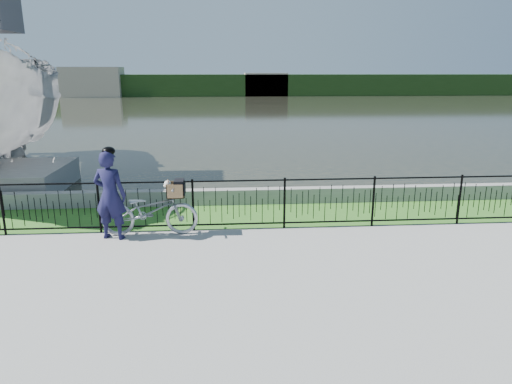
{
  "coord_description": "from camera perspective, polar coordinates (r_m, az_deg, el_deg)",
  "views": [
    {
      "loc": [
        -0.34,
        -7.96,
        3.38
      ],
      "look_at": [
        0.33,
        1.0,
        1.0
      ],
      "focal_mm": 32.0,
      "sensor_mm": 36.0,
      "label": 1
    }
  ],
  "objects": [
    {
      "name": "bicycle_rig",
      "position": [
        9.91,
        -13.09,
        -2.22
      ],
      "size": [
        2.02,
        0.71,
        1.21
      ],
      "color": "#A8ACB4",
      "rests_on": "ground"
    },
    {
      "name": "fence",
      "position": [
        9.97,
        -2.13,
        -1.52
      ],
      "size": [
        14.0,
        0.06,
        1.15
      ],
      "primitive_type": null,
      "color": "black",
      "rests_on": "ground"
    },
    {
      "name": "far_treeline",
      "position": [
        67.99,
        -4.07,
        13.19
      ],
      "size": [
        120.0,
        6.0,
        3.0
      ],
      "primitive_type": "cube",
      "color": "#213E18",
      "rests_on": "ground"
    },
    {
      "name": "far_building_right",
      "position": [
        66.79,
        1.23,
        13.28
      ],
      "size": [
        6.0,
        3.0,
        3.2
      ],
      "primitive_type": "cube",
      "color": "#AB9F8A",
      "rests_on": "ground"
    },
    {
      "name": "ground",
      "position": [
        8.66,
        -1.68,
        -8.15
      ],
      "size": [
        120.0,
        120.0,
        0.0
      ],
      "primitive_type": "plane",
      "color": "gray",
      "rests_on": "ground"
    },
    {
      "name": "far_building_left",
      "position": [
        68.3,
        -19.75,
        12.82
      ],
      "size": [
        8.0,
        4.0,
        4.0
      ],
      "primitive_type": "cube",
      "color": "#AB9F8A",
      "rests_on": "ground"
    },
    {
      "name": "quay_wall",
      "position": [
        12.0,
        -2.48,
        -0.56
      ],
      "size": [
        60.0,
        0.3,
        0.4
      ],
      "primitive_type": "cube",
      "color": "gray",
      "rests_on": "ground"
    },
    {
      "name": "cyclist",
      "position": [
        9.79,
        -17.79,
        -0.27
      ],
      "size": [
        0.76,
        0.59,
        1.93
      ],
      "color": "#141336",
      "rests_on": "ground"
    },
    {
      "name": "water",
      "position": [
        41.1,
        -3.82,
        10.07
      ],
      "size": [
        120.0,
        120.0,
        0.0
      ],
      "primitive_type": "plane",
      "color": "#282A1F",
      "rests_on": "ground"
    },
    {
      "name": "grass_strip",
      "position": [
        11.09,
        -2.3,
        -2.9
      ],
      "size": [
        60.0,
        2.0,
        0.01
      ],
      "primitive_type": "cube",
      "color": "#356D22",
      "rests_on": "ground"
    }
  ]
}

